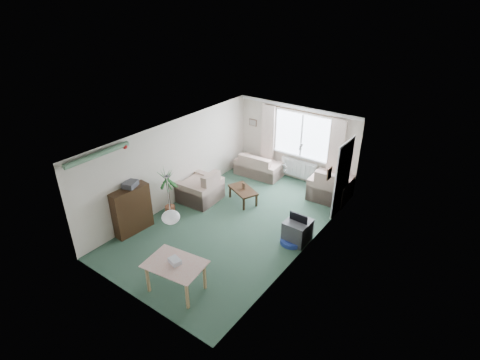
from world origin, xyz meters
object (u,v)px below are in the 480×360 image
Objects in this scene: armchair_left at (200,185)px; houseplant at (168,193)px; pet_bed at (292,241)px; tv_cube at (297,231)px; armchair_corner at (331,183)px; bookshelf at (132,210)px; sofa at (259,165)px; dining_table at (176,277)px; coffee_table at (243,195)px.

houseplant reaches higher than armchair_left.
armchair_left is at bearing 82.02° from houseplant.
armchair_left is at bearing 175.06° from pet_bed.
tv_cube is (3.20, -0.11, -0.19)m from armchair_left.
tv_cube is (0.22, -2.41, -0.21)m from armchair_corner.
bookshelf is 4.10m from tv_cube.
sofa is 1.40× the size of armchair_left.
houseplant is at bearing 138.04° from dining_table.
sofa reaches higher than tv_cube.
dining_table is (-0.95, -5.33, -0.15)m from armchair_corner.
sofa is at bearing 106.08° from dining_table.
coffee_table is at bearing 156.72° from pet_bed.
sofa is 1.37× the size of armchair_corner.
dining_table is at bearing 76.98° from armchair_corner.
tv_cube is (2.72, -2.43, -0.09)m from sofa.
houseplant reaches higher than coffee_table.
coffee_table is 0.75× the size of bookshelf.
armchair_corner reaches higher than tv_cube.
houseplant is 2.94m from dining_table.
armchair_corner reaches higher than dining_table.
armchair_corner reaches higher than pet_bed.
sofa is 2.41× the size of tv_cube.
armchair_left is 0.87× the size of bookshelf.
bookshelf is 2.53m from dining_table.
pet_bed is at bearing 13.59° from houseplant.
bookshelf reaches higher than armchair_corner.
dining_table is 1.73× the size of tv_cube.
pet_bed is at bearing 81.98° from armchair_left.
dining_table is at bearing -41.96° from houseplant.
armchair_left is 1.10m from houseplant.
sofa is 1.81m from coffee_table.
sofa is 1.22× the size of bookshelf.
bookshelf is at bearing -151.69° from pet_bed.
coffee_table is at bearing 54.51° from houseplant.
armchair_corner is 3.76m from armchair_left.
tv_cube is at bearing 73.23° from pet_bed.
houseplant is at bearing -125.49° from coffee_table.
armchair_corner is 0.81× the size of houseplant.
armchair_corner is at bearing 96.49° from tv_cube.
dining_table is (2.17, -1.95, -0.34)m from houseplant.
bookshelf is at bearing 50.49° from armchair_corner.
houseplant is (-1.21, -1.70, 0.47)m from coffee_table.
sofa is 3.47m from houseplant.
bookshelf is at bearing -12.06° from armchair_left.
armchair_corner reaches higher than sofa.
coffee_table is at bearing 104.74° from dining_table.
coffee_table is 3.77m from dining_table.
armchair_corner reaches higher than coffee_table.
coffee_table reaches higher than pet_bed.
dining_table is (1.54, -5.35, -0.04)m from sofa.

